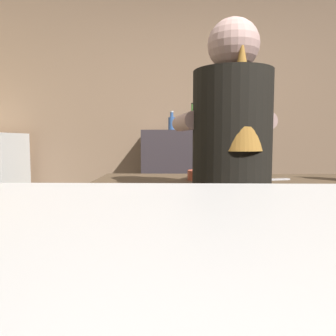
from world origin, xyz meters
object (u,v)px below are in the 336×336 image
(bartender, at_px, (232,183))
(bottle_olive_oil, at_px, (192,120))
(mixing_bowl, at_px, (205,175))
(chefs_knife, at_px, (270,180))
(bottle_hot_sauce, at_px, (172,123))

(bartender, bearing_deg, bottle_olive_oil, -7.22)
(mixing_bowl, bearing_deg, bartender, -79.06)
(mixing_bowl, relative_size, chefs_knife, 0.81)
(chefs_knife, distance_m, bottle_hot_sauce, 1.48)
(mixing_bowl, distance_m, bottle_hot_sauce, 1.36)
(bottle_hot_sauce, bearing_deg, mixing_bowl, -81.05)
(bartender, height_order, bottle_hot_sauce, bartender)
(mixing_bowl, distance_m, chefs_knife, 0.36)
(bartender, height_order, chefs_knife, bartender)
(bottle_olive_oil, bearing_deg, bottle_hot_sauce, 177.85)
(bartender, distance_m, mixing_bowl, 0.43)
(bartender, distance_m, chefs_knife, 0.49)
(chefs_knife, bearing_deg, bottle_olive_oil, 89.34)
(bottle_hot_sauce, bearing_deg, chefs_knife, -66.75)
(bartender, relative_size, chefs_knife, 6.92)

